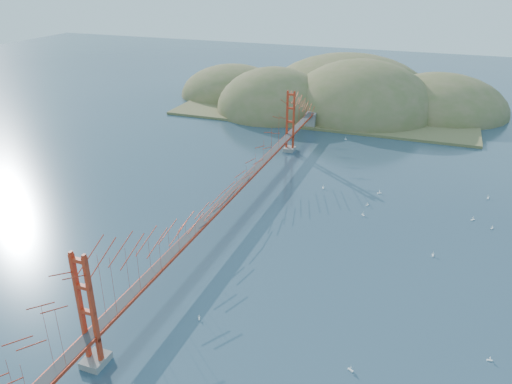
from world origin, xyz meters
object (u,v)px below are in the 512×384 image
(sailboat_0, at_px, (433,255))
(bridge, at_px, (227,173))
(sailboat_1, at_px, (363,214))
(sailboat_2, at_px, (351,369))

(sailboat_0, bearing_deg, bridge, 179.28)
(bridge, bearing_deg, sailboat_1, 22.99)
(sailboat_1, distance_m, sailboat_2, 30.82)
(sailboat_1, bearing_deg, bridge, -157.01)
(bridge, xyz_separation_m, sailboat_1, (17.85, 7.57, -6.86))
(sailboat_0, distance_m, sailboat_2, 23.41)
(sailboat_1, xyz_separation_m, sailboat_2, (3.98, -30.56, 0.00))
(bridge, height_order, sailboat_2, bridge)
(sailboat_0, xyz_separation_m, sailboat_2, (-5.97, -22.64, 0.00))
(sailboat_2, bearing_deg, sailboat_1, 97.43)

